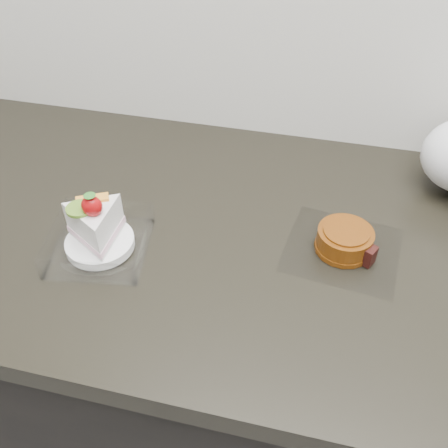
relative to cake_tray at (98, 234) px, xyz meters
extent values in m
cube|color=black|center=(0.42, 0.09, -0.50)|extent=(2.00, 0.60, 0.86)
cube|color=black|center=(0.42, 0.09, -0.05)|extent=(2.04, 0.64, 0.04)
cube|color=white|center=(0.00, 0.00, -0.03)|extent=(0.17, 0.17, 0.00)
cylinder|color=white|center=(0.00, 0.00, -0.02)|extent=(0.11, 0.11, 0.01)
ellipsoid|color=#B80C0D|center=(0.01, -0.01, 0.06)|extent=(0.03, 0.03, 0.03)
cone|color=#2D7223|center=(0.01, -0.01, 0.08)|extent=(0.02, 0.02, 0.01)
cylinder|color=olive|center=(-0.02, -0.01, 0.05)|extent=(0.04, 0.04, 0.00)
cube|color=orange|center=(-0.01, 0.02, 0.05)|extent=(0.05, 0.04, 0.00)
cube|color=white|center=(0.37, 0.09, -0.03)|extent=(0.19, 0.18, 0.00)
cylinder|color=brown|center=(0.37, 0.09, -0.01)|extent=(0.09, 0.09, 0.04)
cylinder|color=brown|center=(0.37, 0.09, -0.03)|extent=(0.10, 0.10, 0.01)
cylinder|color=brown|center=(0.37, 0.09, 0.01)|extent=(0.08, 0.08, 0.00)
cube|color=black|center=(0.41, 0.07, -0.01)|extent=(0.03, 0.03, 0.03)
camera|label=1|loc=(0.32, -0.50, 0.53)|focal=40.00mm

